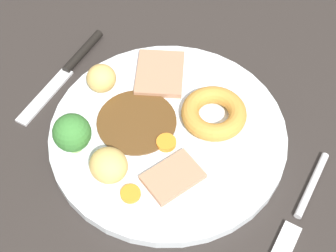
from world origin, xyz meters
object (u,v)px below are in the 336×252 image
at_px(meat_slice_under, 160,73).
at_px(carrot_coin_back, 166,143).
at_px(broccoli_floret, 72,133).
at_px(fork, 302,207).
at_px(dinner_plate, 168,134).
at_px(yorkshire_pudding, 214,113).
at_px(carrot_coin_front, 131,194).
at_px(meat_slice_main, 173,177).
at_px(roast_potato_left, 109,165).
at_px(knife, 70,67).
at_px(roast_potato_right, 101,78).

bearing_deg(meat_slice_under, carrot_coin_back, 122.06).
relative_size(broccoli_floret, fork, 0.35).
bearing_deg(meat_slice_under, dinner_plate, 124.34).
distance_m(yorkshire_pudding, carrot_coin_front, 0.15).
relative_size(dinner_plate, meat_slice_main, 4.55).
relative_size(meat_slice_under, broccoli_floret, 1.47).
bearing_deg(fork, roast_potato_left, -70.32).
relative_size(carrot_coin_front, knife, 0.13).
bearing_deg(carrot_coin_front, dinner_plate, -87.79).
bearing_deg(roast_potato_right, roast_potato_left, 125.61).
relative_size(meat_slice_under, fork, 0.51).
bearing_deg(meat_slice_main, broccoli_floret, 7.10).
bearing_deg(meat_slice_under, carrot_coin_front, 107.73).
bearing_deg(carrot_coin_front, fork, -155.41).
bearing_deg(meat_slice_under, broccoli_floret, 76.64).
bearing_deg(meat_slice_under, knife, 17.01).
bearing_deg(fork, yorkshire_pudding, -111.57).
height_order(meat_slice_under, carrot_coin_front, meat_slice_under).
bearing_deg(carrot_coin_front, yorkshire_pudding, -105.05).
bearing_deg(roast_potato_left, broccoli_floret, -12.43).
relative_size(roast_potato_left, knife, 0.25).
relative_size(carrot_coin_front, carrot_coin_back, 0.95).
bearing_deg(yorkshire_pudding, knife, 1.08).
height_order(carrot_coin_front, fork, carrot_coin_front).
bearing_deg(carrot_coin_back, fork, -179.59).
distance_m(meat_slice_under, knife, 0.13).
distance_m(meat_slice_main, roast_potato_right, 0.17).
relative_size(carrot_coin_front, fork, 0.15).
bearing_deg(roast_potato_left, fork, -162.21).
xyz_separation_m(dinner_plate, meat_slice_main, (-0.04, 0.06, 0.01)).
bearing_deg(carrot_coin_back, meat_slice_main, 126.63).
xyz_separation_m(meat_slice_main, meat_slice_under, (0.09, -0.14, 0.00)).
bearing_deg(meat_slice_main, knife, -24.62).
distance_m(meat_slice_main, knife, 0.23).
distance_m(meat_slice_under, carrot_coin_back, 0.11).
relative_size(carrot_coin_back, knife, 0.13).
xyz_separation_m(meat_slice_under, carrot_coin_back, (-0.06, 0.10, -0.00)).
distance_m(carrot_coin_front, knife, 0.23).
relative_size(carrot_coin_back, broccoli_floret, 0.46).
height_order(roast_potato_left, carrot_coin_front, roast_potato_left).
bearing_deg(fork, roast_potato_right, -95.95).
height_order(broccoli_floret, knife, broccoli_floret).
height_order(dinner_plate, broccoli_floret, broccoli_floret).
relative_size(roast_potato_left, broccoli_floret, 0.86).
height_order(meat_slice_main, roast_potato_right, roast_potato_right).
bearing_deg(roast_potato_right, meat_slice_main, 151.08).
relative_size(dinner_plate, yorkshire_pudding, 3.60).
relative_size(meat_slice_under, carrot_coin_back, 3.19).
distance_m(meat_slice_main, fork, 0.15).
height_order(dinner_plate, roast_potato_left, roast_potato_left).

